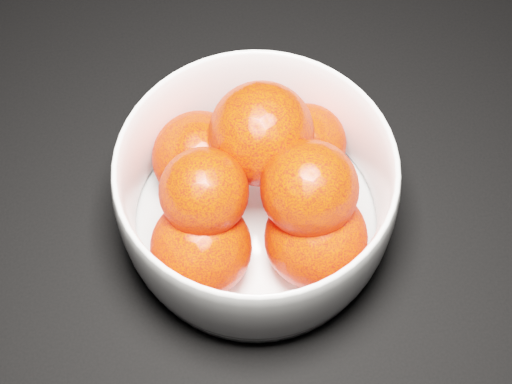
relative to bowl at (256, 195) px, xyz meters
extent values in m
cylinder|color=white|center=(0.00, 0.00, -0.04)|extent=(0.19, 0.19, 0.01)
sphere|color=#FF1D04|center=(0.04, 0.04, 0.00)|extent=(0.06, 0.06, 0.06)
sphere|color=#FF1D04|center=(-0.04, 0.04, 0.00)|extent=(0.07, 0.07, 0.07)
sphere|color=#FF1D04|center=(-0.04, -0.03, 0.00)|extent=(0.07, 0.07, 0.07)
sphere|color=#FF1D04|center=(0.04, -0.04, 0.00)|extent=(0.07, 0.07, 0.07)
sphere|color=#FF1D04|center=(0.01, 0.03, 0.04)|extent=(0.07, 0.07, 0.07)
sphere|color=#FF1D04|center=(-0.04, -0.01, 0.04)|extent=(0.06, 0.06, 0.06)
sphere|color=#FF1D04|center=(0.03, -0.02, 0.04)|extent=(0.07, 0.07, 0.07)
camera|label=1|loc=(-0.04, -0.24, 0.45)|focal=50.00mm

